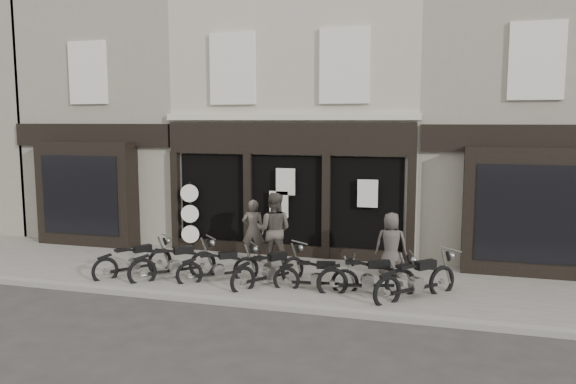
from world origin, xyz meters
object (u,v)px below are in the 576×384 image
(motorcycle_0, at_px, (134,263))
(motorcycle_3, at_px, (269,272))
(motorcycle_2, at_px, (219,269))
(motorcycle_5, at_px, (368,280))
(man_centre, at_px, (274,230))
(motorcycle_1, at_px, (174,266))
(motorcycle_4, at_px, (317,279))
(man_right, at_px, (391,244))
(advert_sign_post, at_px, (190,219))
(motorcycle_6, at_px, (416,283))
(man_left, at_px, (253,230))

(motorcycle_0, distance_m, motorcycle_3, 3.52)
(motorcycle_2, bearing_deg, motorcycle_5, -36.13)
(motorcycle_5, relative_size, man_centre, 1.11)
(motorcycle_0, distance_m, motorcycle_1, 1.11)
(motorcycle_4, relative_size, man_right, 1.23)
(motorcycle_1, relative_size, advert_sign_post, 0.81)
(motorcycle_1, distance_m, advert_sign_post, 3.00)
(motorcycle_1, relative_size, motorcycle_6, 0.96)
(motorcycle_3, distance_m, man_left, 2.34)
(motorcycle_1, distance_m, motorcycle_4, 3.57)
(motorcycle_0, bearing_deg, motorcycle_3, -52.49)
(motorcycle_2, relative_size, motorcycle_6, 0.96)
(motorcycle_0, distance_m, advert_sign_post, 2.87)
(motorcycle_3, height_order, man_left, man_left)
(advert_sign_post, bearing_deg, motorcycle_3, -55.68)
(motorcycle_1, bearing_deg, motorcycle_6, -43.86)
(motorcycle_5, distance_m, man_centre, 3.24)
(man_left, bearing_deg, motorcycle_3, 110.55)
(motorcycle_4, relative_size, motorcycle_6, 1.07)
(motorcycle_0, bearing_deg, man_right, -39.74)
(man_left, relative_size, man_centre, 0.87)
(man_centre, xyz_separation_m, man_right, (3.05, -0.07, -0.18))
(motorcycle_5, bearing_deg, man_left, 135.09)
(motorcycle_6, bearing_deg, motorcycle_5, 134.31)
(motorcycle_6, xyz_separation_m, man_centre, (-3.76, 1.64, 0.66))
(motorcycle_0, xyz_separation_m, motorcycle_6, (6.90, 0.04, 0.04))
(advert_sign_post, bearing_deg, motorcycle_0, -111.10)
(man_centre, bearing_deg, motorcycle_0, 23.99)
(man_left, height_order, man_right, man_left)
(man_centre, distance_m, advert_sign_post, 3.13)
(motorcycle_5, bearing_deg, motorcycle_0, 166.51)
(motorcycle_1, height_order, advert_sign_post, advert_sign_post)
(motorcycle_2, xyz_separation_m, man_right, (3.94, 1.52, 0.53))
(man_right, bearing_deg, motorcycle_2, 15.61)
(motorcycle_4, bearing_deg, motorcycle_3, 167.60)
(motorcycle_1, relative_size, man_right, 1.10)
(motorcycle_6, distance_m, man_left, 4.96)
(motorcycle_2, distance_m, motorcycle_4, 2.43)
(motorcycle_2, xyz_separation_m, man_centre, (0.89, 1.58, 0.72))
(motorcycle_2, relative_size, motorcycle_5, 0.81)
(motorcycle_5, relative_size, man_right, 1.37)
(man_right, bearing_deg, motorcycle_6, 108.77)
(motorcycle_4, bearing_deg, man_left, 129.72)
(motorcycle_2, height_order, motorcycle_3, motorcycle_3)
(motorcycle_0, bearing_deg, motorcycle_6, -54.04)
(motorcycle_2, bearing_deg, motorcycle_1, 150.35)
(motorcycle_0, height_order, man_centre, man_centre)
(motorcycle_0, relative_size, man_left, 1.07)
(motorcycle_3, height_order, man_centre, man_centre)
(motorcycle_0, bearing_deg, motorcycle_5, -54.03)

